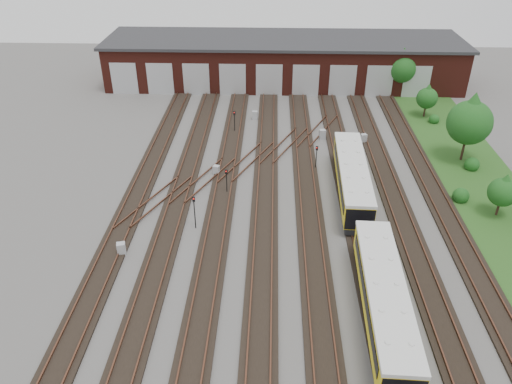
{
  "coord_description": "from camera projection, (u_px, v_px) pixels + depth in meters",
  "views": [
    {
      "loc": [
        -1.44,
        -32.16,
        24.7
      ],
      "look_at": [
        -2.76,
        4.93,
        2.0
      ],
      "focal_mm": 35.0,
      "sensor_mm": 36.0,
      "label": 1
    }
  ],
  "objects": [
    {
      "name": "metro_train",
      "position": [
        384.0,
        300.0,
        32.36
      ],
      "size": [
        3.05,
        46.07,
        2.89
      ],
      "rotation": [
        0.0,
        0.0,
        -0.04
      ],
      "color": "black",
      "rests_on": "ground"
    },
    {
      "name": "tree_2",
      "position": [
        471.0,
        118.0,
        50.42
      ],
      "size": [
        4.54,
        4.54,
        7.52
      ],
      "color": "#2F1F15",
      "rests_on": "ground"
    },
    {
      "name": "bush_0",
      "position": [
        461.0,
        194.0,
        45.65
      ],
      "size": [
        1.5,
        1.5,
        1.5
      ],
      "primitive_type": "sphere",
      "color": "#134514",
      "rests_on": "ground"
    },
    {
      "name": "signal_mast_2",
      "position": [
        234.0,
        119.0,
        58.13
      ],
      "size": [
        0.25,
        0.24,
        2.6
      ],
      "rotation": [
        0.0,
        0.0,
        -0.19
      ],
      "color": "black",
      "rests_on": "ground"
    },
    {
      "name": "tree_3",
      "position": [
        504.0,
        189.0,
        42.61
      ],
      "size": [
        2.52,
        2.52,
        4.17
      ],
      "color": "#2F1F15",
      "rests_on": "ground"
    },
    {
      "name": "bush_1",
      "position": [
        472.0,
        163.0,
        50.78
      ],
      "size": [
        1.5,
        1.5,
        1.5
      ],
      "primitive_type": "sphere",
      "color": "#134514",
      "rests_on": "ground"
    },
    {
      "name": "track_network",
      "position": [
        286.0,
        240.0,
        40.71
      ],
      "size": [
        30.4,
        70.0,
        0.33
      ],
      "color": "black",
      "rests_on": "ground"
    },
    {
      "name": "relay_cabinet_0",
      "position": [
        121.0,
        249.0,
        39.01
      ],
      "size": [
        0.76,
        0.68,
        1.08
      ],
      "primitive_type": "cube",
      "rotation": [
        0.0,
        0.0,
        0.25
      ],
      "color": "#A5A7AA",
      "rests_on": "ground"
    },
    {
      "name": "signal_mast_3",
      "position": [
        317.0,
        154.0,
        50.41
      ],
      "size": [
        0.25,
        0.24,
        2.55
      ],
      "rotation": [
        0.0,
        0.0,
        -0.43
      ],
      "color": "black",
      "rests_on": "ground"
    },
    {
      "name": "tree_1",
      "position": [
        427.0,
        96.0,
        61.51
      ],
      "size": [
        2.59,
        2.59,
        4.29
      ],
      "color": "#2F1F15",
      "rests_on": "ground"
    },
    {
      "name": "ground",
      "position": [
        288.0,
        246.0,
        40.26
      ],
      "size": [
        120.0,
        120.0,
        0.0
      ],
      "primitive_type": "plane",
      "color": "#484542",
      "rests_on": "ground"
    },
    {
      "name": "relay_cabinet_2",
      "position": [
        216.0,
        170.0,
        49.97
      ],
      "size": [
        0.73,
        0.67,
        1.0
      ],
      "primitive_type": "cube",
      "rotation": [
        0.0,
        0.0,
        -0.34
      ],
      "color": "#A5A7AA",
      "rests_on": "ground"
    },
    {
      "name": "bush_2",
      "position": [
        434.0,
        118.0,
        60.94
      ],
      "size": [
        1.26,
        1.26,
        1.26
      ],
      "primitive_type": "sphere",
      "color": "#134514",
      "rests_on": "ground"
    },
    {
      "name": "grass_verge",
      "position": [
        482.0,
        186.0,
        48.2
      ],
      "size": [
        8.0,
        55.0,
        0.05
      ],
      "primitive_type": "cube",
      "color": "#204B19",
      "rests_on": "ground"
    },
    {
      "name": "relay_cabinet_4",
      "position": [
        364.0,
        139.0,
        56.21
      ],
      "size": [
        0.78,
        0.72,
        1.05
      ],
      "primitive_type": "cube",
      "rotation": [
        0.0,
        0.0,
        0.38
      ],
      "color": "#A5A7AA",
      "rests_on": "ground"
    },
    {
      "name": "tree_0",
      "position": [
        402.0,
        65.0,
        67.41
      ],
      "size": [
        3.98,
        3.98,
        6.59
      ],
      "color": "#2F1F15",
      "rests_on": "ground"
    },
    {
      "name": "signal_mast_0",
      "position": [
        194.0,
        208.0,
        41.32
      ],
      "size": [
        0.25,
        0.23,
        3.11
      ],
      "rotation": [
        0.0,
        0.0,
        0.19
      ],
      "color": "black",
      "rests_on": "ground"
    },
    {
      "name": "relay_cabinet_3",
      "position": [
        322.0,
        134.0,
        57.07
      ],
      "size": [
        0.79,
        0.71,
        1.12
      ],
      "primitive_type": "cube",
      "rotation": [
        0.0,
        0.0,
        0.24
      ],
      "color": "#A5A7AA",
      "rests_on": "ground"
    },
    {
      "name": "maintenance_shed",
      "position": [
        283.0,
        60.0,
        72.67
      ],
      "size": [
        51.0,
        12.5,
        6.35
      ],
      "color": "#4C1A13",
      "rests_on": "ground"
    },
    {
      "name": "signal_mast_1",
      "position": [
        227.0,
        178.0,
        46.34
      ],
      "size": [
        0.24,
        0.23,
        2.52
      ],
      "rotation": [
        0.0,
        0.0,
        -0.18
      ],
      "color": "black",
      "rests_on": "ground"
    },
    {
      "name": "relay_cabinet_1",
      "position": [
        255.0,
        115.0,
        61.99
      ],
      "size": [
        0.63,
        0.53,
        1.04
      ],
      "primitive_type": "cube",
      "rotation": [
        0.0,
        0.0,
        -0.01
      ],
      "color": "#A5A7AA",
      "rests_on": "ground"
    }
  ]
}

